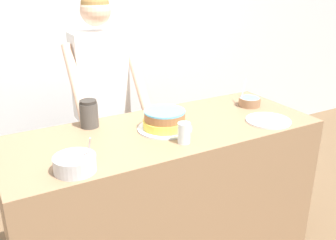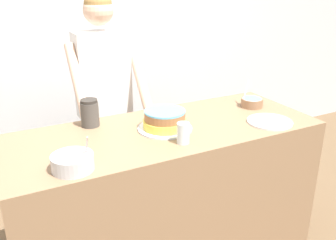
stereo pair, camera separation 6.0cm
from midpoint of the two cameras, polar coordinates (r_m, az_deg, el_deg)
The scene contains 9 objects.
wall_back at distance 3.51m, azimuth -11.47°, elevation 12.48°, with size 10.00×0.05×2.60m.
counter at distance 2.46m, azimuth 0.27°, elevation -11.66°, with size 1.89×0.74×0.95m.
person_baker at distance 2.75m, azimuth -9.16°, elevation 5.00°, with size 0.51×0.47×1.72m.
cake at distance 2.22m, azimuth 0.39°, elevation -0.07°, with size 0.33×0.33×0.12m.
frosting_bowl_pink at distance 1.82m, azimuth -13.42°, elevation -6.19°, with size 0.20×0.20×0.18m.
frosting_bowl_blue at distance 2.68m, azimuth 13.29°, elevation 2.69°, with size 0.15×0.15×0.18m.
drinking_glass at distance 2.04m, azimuth 3.06°, elevation -2.03°, with size 0.07×0.07×0.12m.
ceramic_plate at distance 2.43m, azimuth 15.92°, elevation -0.25°, with size 0.28×0.28×0.01m.
stoneware_jar at distance 2.30m, azimuth -11.10°, elevation 1.04°, with size 0.11×0.11×0.17m.
Camera 2 is at (-0.93, -1.47, 1.81)m, focal length 40.00 mm.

